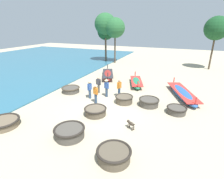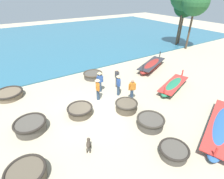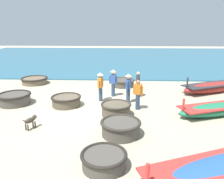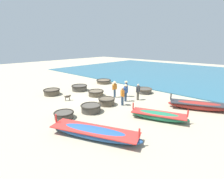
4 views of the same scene
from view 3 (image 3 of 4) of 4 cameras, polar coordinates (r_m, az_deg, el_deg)
name	(u,v)px [view 3 (image 3 of 4)]	position (r m, az deg, el deg)	size (l,w,h in m)	color
ground_plane	(82,107)	(11.78, -7.72, -4.66)	(80.00, 80.00, 0.00)	tan
sea	(136,57)	(31.32, 6.20, 8.35)	(28.00, 52.00, 0.10)	#2D667F
coracle_tilted	(121,127)	(8.72, 2.27, -9.83)	(1.62, 1.62, 0.59)	#4C473F
coracle_beside_post	(123,82)	(15.83, 2.85, 1.88)	(1.71, 1.71, 0.51)	#4C473F
coracle_front_left	(15,98)	(13.23, -24.11, -2.11)	(1.79, 1.79, 0.62)	#4C473F
coracle_upturned	(66,100)	(12.10, -11.86, -2.80)	(1.62, 1.62, 0.55)	brown
coracle_weathered	(34,80)	(17.51, -19.59, 2.29)	(1.97, 1.97, 0.48)	brown
coracle_center	(116,109)	(10.56, 1.04, -5.06)	(1.48, 1.48, 0.61)	brown
coracle_far_left	(104,159)	(6.92, -2.12, -17.80)	(1.43, 1.43, 0.49)	#4C473F
long_boat_ochre_hull	(213,87)	(15.82, 24.94, 0.58)	(3.02, 4.80, 1.16)	maroon
long_boat_blue_hull	(216,109)	(11.76, 25.49, -4.64)	(2.36, 4.18, 1.00)	#237551
fisherman_by_coracle	(100,85)	(12.45, -3.04, 1.22)	(0.51, 0.36, 1.67)	#2D425B
fisherman_standing_right	(138,94)	(11.22, 6.79, -1.16)	(0.34, 0.49, 1.57)	#2D425B
fisherman_with_hat	(128,86)	(12.15, 4.28, 0.82)	(0.51, 0.36, 1.67)	#2D425B
fisherman_hauling	(113,81)	(13.31, 0.31, 2.20)	(0.36, 0.52, 1.67)	#2D425B
fisherman_crouching	(138,84)	(13.28, 6.79, 1.52)	(0.53, 0.25, 1.57)	#4C473D
dog	(31,120)	(9.80, -20.45, -7.57)	(0.62, 0.42, 0.55)	#3D3328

